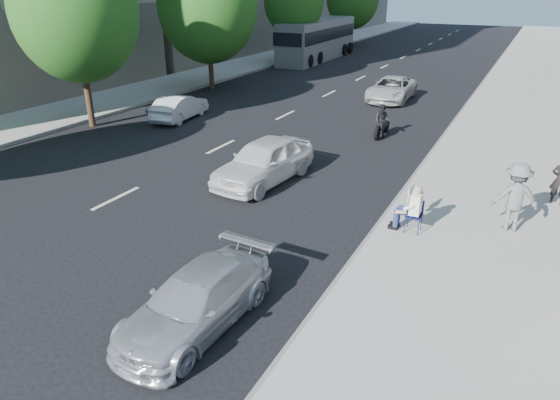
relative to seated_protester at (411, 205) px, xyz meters
The scene contains 14 objects.
ground 4.43m from the seated_protester, 121.80° to the right, with size 160.00×160.00×0.00m, color black.
near_sidewalk 16.42m from the seated_protester, 84.01° to the left, with size 5.00×120.00×0.15m, color #9C9892.
far_sidewalk 25.08m from the seated_protester, 139.42° to the left, with size 4.50×120.00×0.15m, color #9C9892.
tree_far_b 17.10m from the seated_protester, 164.92° to the left, with size 5.40×5.40×8.24m.
tree_far_c 21.85m from the seated_protester, 138.18° to the left, with size 6.00×6.00×8.47m.
tree_far_d 31.05m from the seated_protester, 121.29° to the left, with size 4.80×4.80×7.65m.
seated_protester is the anchor object (origin of this frame).
jogger 2.72m from the seated_protester, 27.89° to the left, with size 1.21×0.70×1.88m, color slate.
parked_sedan 6.35m from the seated_protester, 116.10° to the right, with size 1.57×3.86×1.12m, color silver.
white_sedan_near 5.60m from the seated_protester, 162.26° to the left, with size 1.74×4.33×1.48m, color white.
white_sedan_mid 14.93m from the seated_protester, 151.11° to the left, with size 1.29×3.69×1.22m, color silver.
white_sedan_far 16.91m from the seated_protester, 106.99° to the left, with size 2.15×4.67×1.30m, color silver.
motorcycle 9.40m from the seated_protester, 110.73° to the left, with size 0.71×2.04×1.42m.
bus 33.27m from the seated_protester, 117.23° to the left, with size 2.83×12.10×3.30m.
Camera 1 is at (4.62, -8.49, 6.24)m, focal length 32.00 mm.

